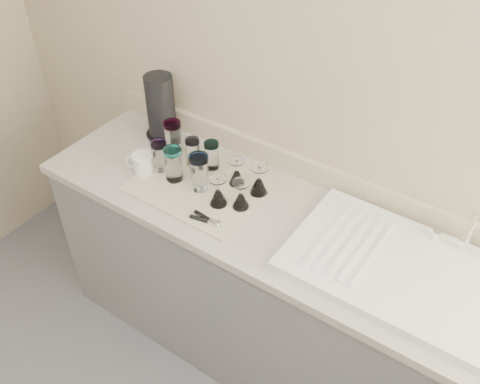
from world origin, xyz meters
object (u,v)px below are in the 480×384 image
Objects in this scene: tumbler_purple at (212,155)px; goblet_front_right at (241,199)px; tumbler_magenta at (160,156)px; goblet_back_right at (259,184)px; white_mug at (143,164)px; goblet_back_left at (237,176)px; paper_towel_roll at (161,107)px; goblet_front_left at (218,195)px; sink_unit at (405,271)px; tumbler_blue at (173,164)px; tumbler_cyan at (193,151)px; tumbler_lavender at (199,172)px; can_opener at (206,220)px; tumbler_teal at (173,137)px.

goblet_front_right is at bearing -29.76° from tumbler_purple.
tumbler_magenta is 0.46m from goblet_back_right.
goblet_back_left is at bearing 22.56° from white_mug.
paper_towel_roll is (-0.12, 0.28, 0.10)m from white_mug.
goblet_front_left reaches higher than goblet_front_right.
paper_towel_roll is at bearing 153.22° from goblet_front_left.
sink_unit is 5.88× the size of tumbler_magenta.
tumbler_blue reaches higher than goblet_back_left.
tumbler_blue reaches higher than tumbler_cyan.
sink_unit reaches higher than tumbler_cyan.
tumbler_blue is at bearing -178.00° from goblet_front_right.
tumbler_lavender is (-0.89, -0.03, 0.07)m from sink_unit.
sink_unit is at bearing 5.39° from goblet_front_left.
tumbler_purple is 0.35m from can_opener.
paper_towel_roll is (-0.27, 0.24, 0.07)m from tumbler_blue.
can_opener is at bearing -35.60° from tumbler_teal.
tumbler_teal is 1.12× the size of white_mug.
can_opener is at bearing -23.01° from tumbler_magenta.
goblet_back_right is at bearing 18.32° from white_mug.
tumbler_purple is at bearing 0.85° from tumbler_teal.
tumbler_blue is (0.13, -0.15, -0.00)m from tumbler_teal.
tumbler_lavender is 1.33× the size of goblet_back_left.
sink_unit reaches higher than tumbler_teal.
tumbler_cyan is 0.41× the size of paper_towel_roll.
tumbler_purple is 0.80× the size of tumbler_lavender.
goblet_front_left is 1.06× the size of goblet_front_right.
tumbler_lavender is (0.13, 0.01, 0.00)m from tumbler_blue.
tumbler_lavender is at bearing 134.34° from can_opener.
sink_unit reaches higher than tumbler_magenta.
goblet_front_right is 0.40× the size of paper_towel_roll.
tumbler_cyan is 0.97× the size of tumbler_purple.
goblet_back_left is (0.24, 0.12, -0.04)m from tumbler_blue.
tumbler_teal is 0.96× the size of tumbler_lavender.
goblet_front_right is at bearing 2.00° from tumbler_blue.
tumbler_cyan is (-1.02, 0.08, 0.05)m from sink_unit.
white_mug is at bearing -95.52° from tumbler_teal.
paper_towel_roll is at bearing 145.42° from can_opener.
tumbler_teal is at bearing 84.48° from white_mug.
paper_towel_roll is at bearing 171.54° from sink_unit.
goblet_back_right reaches higher than tumbler_cyan.
white_mug is (-1.16, -0.08, 0.03)m from sink_unit.
can_opener is (0.15, -0.15, -0.07)m from tumbler_lavender.
goblet_front_right is at bearing -49.06° from goblet_back_left.
sink_unit is 2.64× the size of paper_towel_roll.
tumbler_purple is at bearing 15.08° from tumbler_cyan.
tumbler_magenta reaches higher than goblet_back_right.
goblet_back_right is (0.35, 0.13, -0.03)m from tumbler_blue.
tumbler_cyan is at bearing 175.24° from sink_unit.
goblet_back_right reaches higher than white_mug.
tumbler_lavender is at bearing -135.41° from goblet_back_left.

